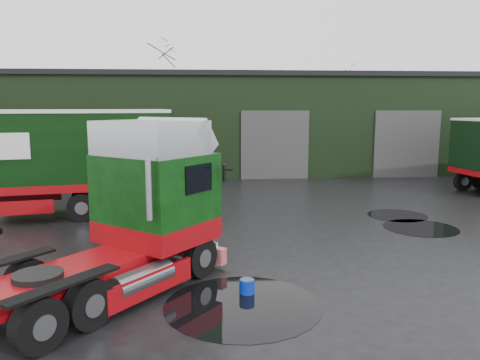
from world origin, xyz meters
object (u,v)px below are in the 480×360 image
Objects in this scene: wash_bucket at (247,287)px; tree_back_b at (334,112)px; warehouse at (262,122)px; hero_tractor at (99,211)px; tree_back_a at (161,101)px.

wash_bucket is 0.05× the size of tree_back_b.
tree_back_b is at bearing 51.34° from warehouse.
hero_tractor is at bearing 178.80° from wash_bucket.
tree_back_a is (-8.00, 10.00, 1.59)m from warehouse.
warehouse is 5.08× the size of hero_tractor.
wash_bucket is at bearing 37.28° from hero_tractor.
tree_back_b is at bearing 71.23° from wash_bucket.
hero_tractor is 0.85× the size of tree_back_b.
warehouse is 3.41× the size of tree_back_a.
warehouse is 23.93m from hero_tractor.
tree_back_a reaches higher than tree_back_b.
wash_bucket is 35.11m from tree_back_b.
tree_back_a is at bearing 128.66° from warehouse.
warehouse is 12.90m from tree_back_a.
wash_bucket is (3.26, -0.07, -1.82)m from hero_tractor.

